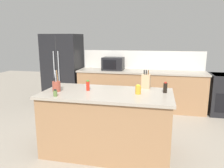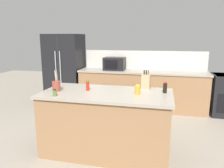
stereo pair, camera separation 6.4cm
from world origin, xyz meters
name	(u,v)px [view 2 (the right image)]	position (x,y,z in m)	size (l,w,h in m)	color
ground_plane	(107,151)	(0.00, 0.00, 0.00)	(14.00, 14.00, 0.00)	gray
back_counter_run	(142,90)	(0.30, 2.20, 0.47)	(3.06, 0.66, 0.94)	#936B47
wall_backsplash	(144,60)	(0.30, 2.52, 1.17)	(3.02, 0.03, 0.46)	beige
kitchen_island	(107,122)	(0.00, 0.00, 0.47)	(1.90, 0.95, 0.94)	#936B47
refrigerator	(65,69)	(-1.73, 2.25, 0.90)	(0.91, 0.75, 1.81)	black
microwave	(115,64)	(-0.38, 2.20, 1.10)	(0.51, 0.39, 0.31)	black
knife_block	(146,81)	(0.54, 0.38, 1.05)	(0.14, 0.12, 0.29)	tan
utensil_crock	(56,86)	(-0.74, -0.11, 1.02)	(0.12, 0.12, 0.32)	brown
soy_sauce_bottle	(165,88)	(0.83, 0.16, 1.01)	(0.06, 0.06, 0.16)	black
honey_jar	(138,90)	(0.46, 0.00, 1.00)	(0.08, 0.08, 0.13)	gold
spice_jar_oregano	(55,93)	(-0.63, -0.37, 0.98)	(0.05, 0.05, 0.10)	#567038
hot_sauce_bottle	(88,86)	(-0.30, 0.04, 1.01)	(0.05, 0.05, 0.16)	red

